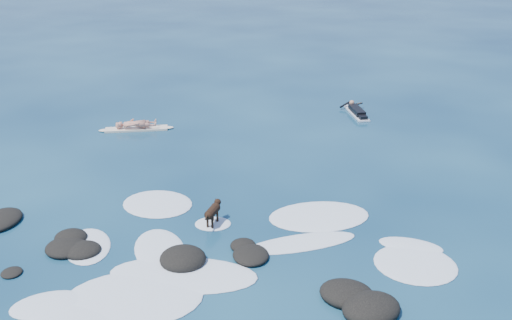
{
  "coord_description": "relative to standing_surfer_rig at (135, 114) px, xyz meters",
  "views": [
    {
      "loc": [
        1.28,
        -13.98,
        8.47
      ],
      "look_at": [
        1.13,
        4.0,
        0.9
      ],
      "focal_mm": 40.0,
      "sensor_mm": 36.0,
      "label": 1
    }
  ],
  "objects": [
    {
      "name": "breaking_foam",
      "position": [
        4.14,
        -10.19,
        -0.72
      ],
      "size": [
        11.51,
        8.19,
        0.12
      ],
      "color": "white",
      "rests_on": "ground"
    },
    {
      "name": "dog",
      "position": [
        4.03,
        -8.41,
        -0.25
      ],
      "size": [
        0.51,
        1.12,
        0.73
      ],
      "rotation": [
        0.0,
        0.0,
        1.26
      ],
      "color": "black",
      "rests_on": "ground"
    },
    {
      "name": "reef_rocks",
      "position": [
        3.26,
        -11.15,
        -0.63
      ],
      "size": [
        12.11,
        7.57,
        0.54
      ],
      "color": "black",
      "rests_on": "ground"
    },
    {
      "name": "standing_surfer_rig",
      "position": [
        0.0,
        0.0,
        0.0
      ],
      "size": [
        3.25,
        0.93,
        1.85
      ],
      "rotation": [
        0.0,
        0.0,
        0.14
      ],
      "color": "#FAE7C8",
      "rests_on": "ground"
    },
    {
      "name": "ground",
      "position": [
        4.16,
        -9.49,
        -0.73
      ],
      "size": [
        160.0,
        160.0,
        0.0
      ],
      "primitive_type": "plane",
      "color": "#0A2642",
      "rests_on": "ground"
    },
    {
      "name": "paddling_surfer_rig",
      "position": [
        9.98,
        2.27,
        -0.57
      ],
      "size": [
        1.16,
        2.6,
        0.45
      ],
      "rotation": [
        0.0,
        0.0,
        1.73
      ],
      "color": "white",
      "rests_on": "ground"
    }
  ]
}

